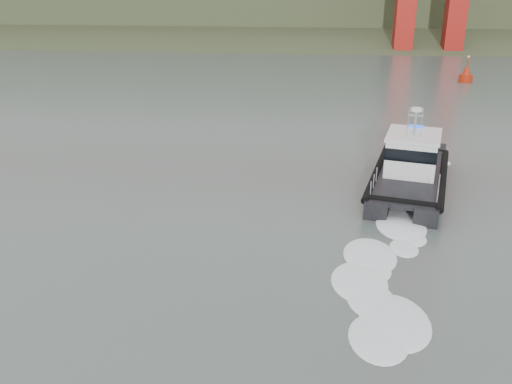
# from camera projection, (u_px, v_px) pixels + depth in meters

# --- Properties ---
(ground) EXTENTS (400.00, 400.00, 0.00)m
(ground) POSITION_uv_depth(u_px,v_px,m) (250.00, 291.00, 26.30)
(ground) COLOR #485551
(ground) RESTS_ON ground
(patrol_boat) EXTENTS (6.90, 12.30, 5.64)m
(patrol_boat) POSITION_uv_depth(u_px,v_px,m) (410.00, 168.00, 37.61)
(patrol_boat) COLOR black
(patrol_boat) RESTS_ON ground
(nav_buoy) EXTENTS (1.65, 1.65, 3.44)m
(nav_buoy) POSITION_uv_depth(u_px,v_px,m) (466.00, 75.00, 70.64)
(nav_buoy) COLOR #A21F0B
(nav_buoy) RESTS_ON ground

